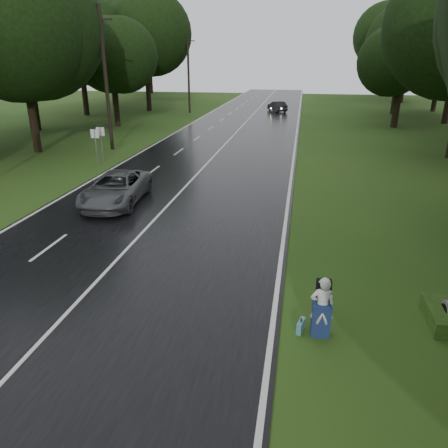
# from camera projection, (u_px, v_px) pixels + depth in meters

# --- Properties ---
(ground) EXTENTS (160.00, 160.00, 0.00)m
(ground) POSITION_uv_depth(u_px,v_px,m) (99.00, 280.00, 13.90)
(ground) COLOR #2C4C16
(ground) RESTS_ON ground
(road) EXTENTS (12.00, 140.00, 0.04)m
(road) POSITION_uv_depth(u_px,v_px,m) (217.00, 153.00, 32.20)
(road) COLOR black
(road) RESTS_ON ground
(lane_center) EXTENTS (0.12, 140.00, 0.01)m
(lane_center) POSITION_uv_depth(u_px,v_px,m) (217.00, 153.00, 32.19)
(lane_center) COLOR silver
(lane_center) RESTS_ON road
(grey_car) EXTENTS (2.87, 5.53, 1.49)m
(grey_car) POSITION_uv_depth(u_px,v_px,m) (116.00, 188.00, 20.92)
(grey_car) COLOR #494B4D
(grey_car) RESTS_ON road
(far_car) EXTENTS (2.99, 4.26, 1.33)m
(far_car) POSITION_uv_depth(u_px,v_px,m) (277.00, 106.00, 56.98)
(far_car) COLOR black
(far_car) RESTS_ON road
(hitchhiker) EXTENTS (0.64, 0.58, 1.71)m
(hitchhiker) POSITION_uv_depth(u_px,v_px,m) (322.00, 309.00, 10.87)
(hitchhiker) COLOR silver
(hitchhiker) RESTS_ON ground
(suitcase) EXTENTS (0.24, 0.47, 0.32)m
(suitcase) POSITION_uv_depth(u_px,v_px,m) (301.00, 326.00, 11.24)
(suitcase) COLOR teal
(suitcase) RESTS_ON ground
(utility_pole_mid) EXTENTS (1.80, 0.28, 10.40)m
(utility_pole_mid) POSITION_uv_depth(u_px,v_px,m) (113.00, 149.00, 33.73)
(utility_pole_mid) COLOR black
(utility_pole_mid) RESTS_ON ground
(utility_pole_far) EXTENTS (1.80, 0.28, 9.74)m
(utility_pole_far) POSITION_uv_depth(u_px,v_px,m) (190.00, 113.00, 56.06)
(utility_pole_far) COLOR black
(utility_pole_far) RESTS_ON ground
(road_sign_a) EXTENTS (0.58, 0.10, 2.41)m
(road_sign_a) POSITION_uv_depth(u_px,v_px,m) (98.00, 165.00, 28.71)
(road_sign_a) COLOR white
(road_sign_a) RESTS_ON ground
(road_sign_b) EXTENTS (0.58, 0.10, 2.43)m
(road_sign_b) POSITION_uv_depth(u_px,v_px,m) (104.00, 163.00, 29.48)
(road_sign_b) COLOR white
(road_sign_b) RESTS_ON ground
(tree_left_d) EXTENTS (9.56, 9.56, 14.94)m
(tree_left_d) POSITION_uv_depth(u_px,v_px,m) (38.00, 152.00, 32.84)
(tree_left_d) COLOR black
(tree_left_d) RESTS_ON ground
(tree_left_e) EXTENTS (8.16, 8.16, 12.75)m
(tree_left_e) POSITION_uv_depth(u_px,v_px,m) (118.00, 126.00, 45.03)
(tree_left_e) COLOR black
(tree_left_e) RESTS_ON ground
(tree_left_f) EXTENTS (11.00, 11.00, 17.19)m
(tree_left_f) POSITION_uv_depth(u_px,v_px,m) (149.00, 111.00, 58.35)
(tree_left_f) COLOR black
(tree_left_f) RESTS_ON ground
(tree_right_e) EXTENTS (7.41, 7.41, 11.58)m
(tree_right_e) POSITION_uv_depth(u_px,v_px,m) (394.00, 127.00, 44.41)
(tree_right_e) COLOR black
(tree_right_e) RESTS_ON ground
(tree_right_f) EXTENTS (9.22, 9.22, 14.41)m
(tree_right_f) POSITION_uv_depth(u_px,v_px,m) (392.00, 114.00, 54.76)
(tree_right_f) COLOR black
(tree_right_f) RESTS_ON ground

